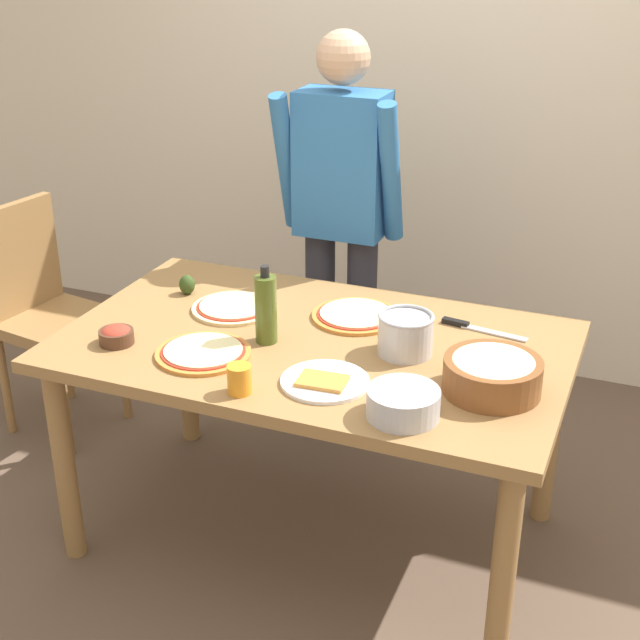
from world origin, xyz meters
TOP-DOWN VIEW (x-y plane):
  - ground at (0.00, 0.00)m, footprint 8.00×8.00m
  - wall_back at (0.00, 1.60)m, footprint 5.60×0.10m
  - dining_table at (0.00, 0.00)m, footprint 1.60×0.96m
  - person_cook at (-0.20, 0.76)m, footprint 0.49×0.25m
  - chair_wooden_left at (-1.32, 0.31)m, footprint 0.46×0.46m
  - pizza_raw_on_board at (-0.35, 0.12)m, footprint 0.29×0.29m
  - pizza_cooked_on_tray at (0.06, 0.21)m, footprint 0.30×0.30m
  - pizza_second_cooked at (-0.28, -0.22)m, footprint 0.30×0.30m
  - plate_with_slice at (0.14, -0.25)m, footprint 0.26×0.26m
  - popcorn_bowl at (0.59, -0.12)m, footprint 0.28×0.28m
  - mixing_bowl_steel at (0.40, -0.34)m, footprint 0.20×0.20m
  - small_sauce_bowl at (-0.57, -0.25)m, footprint 0.11×0.11m
  - olive_oil_bottle at (-0.14, -0.06)m, footprint 0.07×0.07m
  - steel_pot at (0.29, 0.02)m, footprint 0.17×0.17m
  - cup_orange at (-0.07, -0.39)m, footprint 0.07×0.07m
  - chef_knife at (0.45, 0.27)m, footprint 0.29×0.07m
  - avocado at (-0.56, 0.18)m, footprint 0.06×0.06m

SIDE VIEW (x-z plane):
  - ground at x=0.00m, z-range 0.00..0.00m
  - chair_wooden_left at x=-1.32m, z-range 0.07..1.02m
  - dining_table at x=0.00m, z-range 0.29..1.05m
  - chef_knife at x=0.45m, z-range 0.76..0.78m
  - plate_with_slice at x=0.14m, z-range 0.76..0.78m
  - pizza_cooked_on_tray at x=0.06m, z-range 0.76..0.78m
  - pizza_raw_on_board at x=-0.35m, z-range 0.76..0.78m
  - pizza_second_cooked at x=-0.28m, z-range 0.76..0.78m
  - small_sauce_bowl at x=-0.57m, z-range 0.76..0.82m
  - avocado at x=-0.56m, z-range 0.76..0.83m
  - mixing_bowl_steel at x=0.40m, z-range 0.76..0.84m
  - cup_orange at x=-0.07m, z-range 0.76..0.84m
  - popcorn_bowl at x=0.59m, z-range 0.76..0.88m
  - steel_pot at x=0.29m, z-range 0.76..0.89m
  - olive_oil_bottle at x=-0.14m, z-range 0.75..1.00m
  - person_cook at x=-0.20m, z-range 0.13..1.75m
  - wall_back at x=0.00m, z-range 0.00..2.60m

